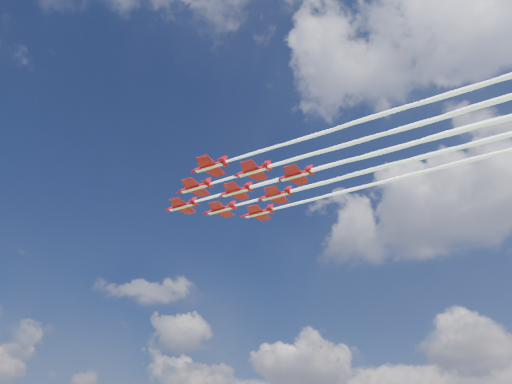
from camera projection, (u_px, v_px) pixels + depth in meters
jet_lead at (376, 153)px, 134.15m from camera, size 132.79×25.43×3.05m
jet_row2_port at (407, 127)px, 124.69m from camera, size 132.79×25.43×3.05m
jet_row2_starb at (419, 158)px, 136.07m from camera, size 132.79×25.43×3.05m
jet_row3_port at (442, 96)px, 115.23m from camera, size 132.79×25.43×3.05m
jet_row3_centre at (452, 133)px, 126.61m from camera, size 132.79×25.43×3.05m
jet_row3_starb at (460, 163)px, 137.98m from camera, size 132.79×25.43×3.05m
jet_row4_port at (490, 103)px, 117.14m from camera, size 132.79×25.43×3.05m
jet_row4_starb at (496, 138)px, 128.52m from camera, size 132.79×25.43×3.05m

